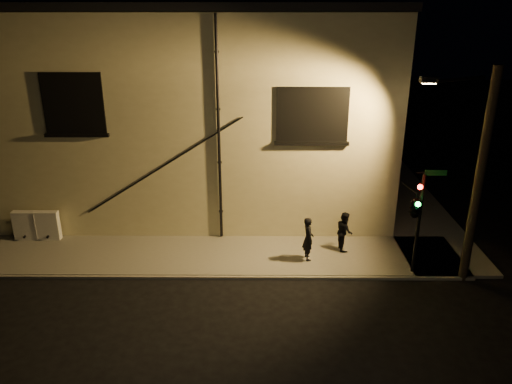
{
  "coord_description": "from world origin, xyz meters",
  "views": [
    {
      "loc": [
        -0.32,
        -14.8,
        8.89
      ],
      "look_at": [
        -0.43,
        1.8,
        2.46
      ],
      "focal_mm": 35.0,
      "sensor_mm": 36.0,
      "label": 1
    }
  ],
  "objects_px": {
    "traffic_signal": "(416,206)",
    "streetlamp_pole": "(476,173)",
    "utility_cabinet": "(37,225)",
    "pedestrian_b": "(344,231)",
    "pedestrian_a": "(308,239)"
  },
  "relations": [
    {
      "from": "pedestrian_b",
      "to": "streetlamp_pole",
      "type": "distance_m",
      "value": 5.04
    },
    {
      "from": "utility_cabinet",
      "to": "pedestrian_a",
      "type": "xyz_separation_m",
      "value": [
        10.39,
        -1.54,
        0.23
      ]
    },
    {
      "from": "pedestrian_b",
      "to": "traffic_signal",
      "type": "xyz_separation_m",
      "value": [
        1.93,
        -1.75,
        1.74
      ]
    },
    {
      "from": "traffic_signal",
      "to": "streetlamp_pole",
      "type": "xyz_separation_m",
      "value": [
        1.74,
        -0.1,
        1.18
      ]
    },
    {
      "from": "utility_cabinet",
      "to": "traffic_signal",
      "type": "relative_size",
      "value": 0.48
    },
    {
      "from": "traffic_signal",
      "to": "utility_cabinet",
      "type": "bearing_deg",
      "value": 169.62
    },
    {
      "from": "pedestrian_a",
      "to": "traffic_signal",
      "type": "bearing_deg",
      "value": -116.08
    },
    {
      "from": "utility_cabinet",
      "to": "pedestrian_b",
      "type": "distance_m",
      "value": 11.83
    },
    {
      "from": "streetlamp_pole",
      "to": "pedestrian_b",
      "type": "bearing_deg",
      "value": 153.19
    },
    {
      "from": "utility_cabinet",
      "to": "pedestrian_b",
      "type": "xyz_separation_m",
      "value": [
        11.81,
        -0.77,
        0.16
      ]
    },
    {
      "from": "pedestrian_a",
      "to": "pedestrian_b",
      "type": "relative_size",
      "value": 1.09
    },
    {
      "from": "pedestrian_a",
      "to": "utility_cabinet",
      "type": "bearing_deg",
      "value": 71.68
    },
    {
      "from": "traffic_signal",
      "to": "streetlamp_pole",
      "type": "distance_m",
      "value": 2.1
    },
    {
      "from": "utility_cabinet",
      "to": "streetlamp_pole",
      "type": "relative_size",
      "value": 0.25
    },
    {
      "from": "traffic_signal",
      "to": "streetlamp_pole",
      "type": "relative_size",
      "value": 0.52
    }
  ]
}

